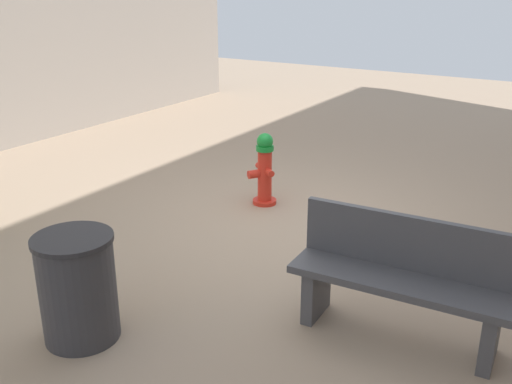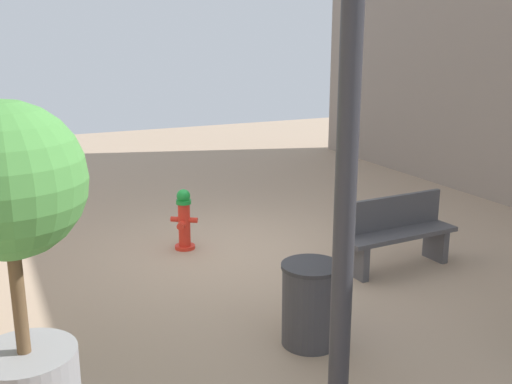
# 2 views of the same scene
# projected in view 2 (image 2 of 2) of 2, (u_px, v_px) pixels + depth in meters

# --- Properties ---
(ground_plane) EXTENTS (23.40, 23.40, 0.00)m
(ground_plane) POSITION_uv_depth(u_px,v_px,m) (235.00, 251.00, 8.75)
(ground_plane) COLOR tan
(fire_hydrant) EXTENTS (0.37, 0.35, 0.90)m
(fire_hydrant) POSITION_uv_depth(u_px,v_px,m) (184.00, 219.00, 8.75)
(fire_hydrant) COLOR red
(fire_hydrant) RESTS_ON ground_plane
(bench_near) EXTENTS (1.71, 0.53, 0.95)m
(bench_near) POSITION_uv_depth(u_px,v_px,m) (396.00, 231.00, 8.07)
(bench_near) COLOR #4C4C51
(bench_near) RESTS_ON ground_plane
(planter_tree) EXTENTS (1.22, 1.22, 2.60)m
(planter_tree) POSITION_uv_depth(u_px,v_px,m) (10.00, 219.00, 4.63)
(planter_tree) COLOR gray
(planter_tree) RESTS_ON ground_plane
(street_lamp) EXTENTS (0.36, 0.36, 4.16)m
(street_lamp) POSITION_uv_depth(u_px,v_px,m) (348.00, 117.00, 3.67)
(street_lamp) COLOR #2D2D33
(street_lamp) RESTS_ON ground_plane
(trash_bin) EXTENTS (0.60, 0.60, 0.85)m
(trash_bin) POSITION_uv_depth(u_px,v_px,m) (311.00, 304.00, 6.07)
(trash_bin) COLOR #38383D
(trash_bin) RESTS_ON ground_plane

